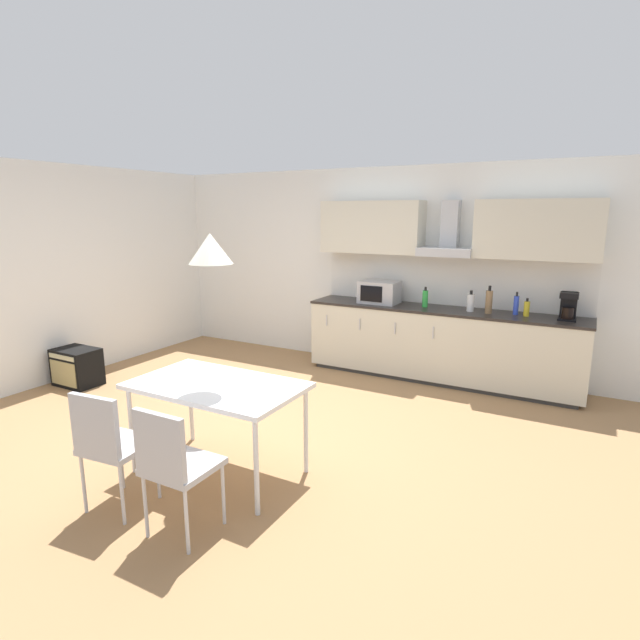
% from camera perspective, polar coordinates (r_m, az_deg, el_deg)
% --- Properties ---
extents(ground_plane, '(8.85, 7.66, 0.02)m').
position_cam_1_polar(ground_plane, '(4.89, -7.27, -12.35)').
color(ground_plane, '#9E754C').
extents(wall_back, '(7.08, 0.10, 2.58)m').
position_cam_1_polar(wall_back, '(6.76, 5.54, 6.01)').
color(wall_back, white).
rests_on(wall_back, ground_plane).
extents(wall_left, '(0.10, 6.13, 2.58)m').
position_cam_1_polar(wall_left, '(6.72, -28.84, 4.53)').
color(wall_left, white).
rests_on(wall_left, ground_plane).
extents(kitchen_counter, '(3.27, 0.62, 0.89)m').
position_cam_1_polar(kitchen_counter, '(6.23, 13.50, -2.70)').
color(kitchen_counter, '#333333').
rests_on(kitchen_counter, ground_plane).
extents(backsplash_tile, '(3.25, 0.02, 0.60)m').
position_cam_1_polar(backsplash_tile, '(6.36, 14.51, 4.33)').
color(backsplash_tile, silver).
rests_on(backsplash_tile, kitchen_counter).
extents(upper_wall_cabinets, '(3.25, 0.40, 0.65)m').
position_cam_1_polar(upper_wall_cabinets, '(6.16, 14.45, 10.02)').
color(upper_wall_cabinets, beige).
extents(microwave, '(0.48, 0.35, 0.28)m').
position_cam_1_polar(microwave, '(6.36, 6.80, 3.19)').
color(microwave, '#ADADB2').
rests_on(microwave, kitchen_counter).
extents(coffee_maker, '(0.18, 0.19, 0.30)m').
position_cam_1_polar(coffee_maker, '(5.94, 26.52, 1.44)').
color(coffee_maker, black).
rests_on(coffee_maker, kitchen_counter).
extents(bottle_white, '(0.08, 0.08, 0.24)m').
position_cam_1_polar(bottle_white, '(6.04, 16.83, 1.93)').
color(bottle_white, white).
rests_on(bottle_white, kitchen_counter).
extents(bottle_green, '(0.07, 0.07, 0.25)m').
position_cam_1_polar(bottle_green, '(6.19, 11.93, 2.43)').
color(bottle_green, green).
rests_on(bottle_green, kitchen_counter).
extents(bottle_yellow, '(0.06, 0.06, 0.20)m').
position_cam_1_polar(bottle_yellow, '(5.97, 22.54, 1.22)').
color(bottle_yellow, yellow).
rests_on(bottle_yellow, kitchen_counter).
extents(bottle_blue, '(0.06, 0.06, 0.26)m').
position_cam_1_polar(bottle_blue, '(6.01, 21.50, 1.61)').
color(bottle_blue, blue).
rests_on(bottle_blue, kitchen_counter).
extents(bottle_brown, '(0.08, 0.08, 0.32)m').
position_cam_1_polar(bottle_brown, '(5.98, 18.74, 2.01)').
color(bottle_brown, brown).
rests_on(bottle_brown, kitchen_counter).
extents(dining_table, '(1.31, 0.77, 0.74)m').
position_cam_1_polar(dining_table, '(3.93, -11.70, -7.81)').
color(dining_table, white).
rests_on(dining_table, ground_plane).
extents(chair_near_right, '(0.40, 0.40, 0.87)m').
position_cam_1_polar(chair_near_right, '(3.29, -16.46, -15.07)').
color(chair_near_right, '#B2B2B7').
rests_on(chair_near_right, ground_plane).
extents(chair_near_left, '(0.44, 0.44, 0.87)m').
position_cam_1_polar(chair_near_left, '(3.69, -23.02, -12.44)').
color(chair_near_left, '#B2B2B7').
rests_on(chair_near_left, ground_plane).
extents(guitar_amp, '(0.52, 0.37, 0.44)m').
position_cam_1_polar(guitar_amp, '(6.60, -26.03, -4.84)').
color(guitar_amp, black).
rests_on(guitar_amp, ground_plane).
extents(pendant_lamp, '(0.32, 0.32, 0.22)m').
position_cam_1_polar(pendant_lamp, '(3.71, -12.42, 7.97)').
color(pendant_lamp, silver).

